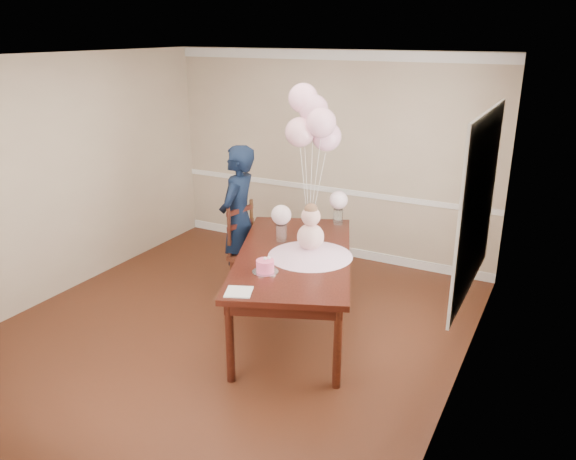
{
  "coord_description": "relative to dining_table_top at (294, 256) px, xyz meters",
  "views": [
    {
      "loc": [
        2.89,
        -4.22,
        2.92
      ],
      "look_at": [
        0.47,
        0.43,
        1.05
      ],
      "focal_mm": 35.0,
      "sensor_mm": 36.0,
      "label": 1
    }
  ],
  "objects": [
    {
      "name": "chair_leg_br",
      "position": [
        -0.5,
        0.6,
        -0.57
      ],
      "size": [
        0.05,
        0.05,
        0.46
      ],
      "primitive_type": "cylinder",
      "rotation": [
        0.0,
        0.0,
        -0.18
      ],
      "color": "#3E1D10",
      "rests_on": "floor"
    },
    {
      "name": "window_blinds",
      "position": [
        1.66,
        0.09,
        0.75
      ],
      "size": [
        0.01,
        1.5,
        1.4
      ],
      "primitive_type": "cube",
      "color": "white",
      "rests_on": "wall_right"
    },
    {
      "name": "balloon_b",
      "position": [
        0.0,
        0.59,
        1.24
      ],
      "size": [
        0.31,
        0.31,
        0.31
      ],
      "primitive_type": "sphere",
      "color": "#E7A3BE",
      "rests_on": "balloon_ribbon_b"
    },
    {
      "name": "crown_molding",
      "position": [
        -0.55,
        2.08,
        1.83
      ],
      "size": [
        4.5,
        0.02,
        0.12
      ],
      "primitive_type": "cube",
      "color": "white",
      "rests_on": "wall_back"
    },
    {
      "name": "balloon_a",
      "position": [
        -0.22,
        0.56,
        1.13
      ],
      "size": [
        0.31,
        0.31,
        0.31
      ],
      "primitive_type": "sphere",
      "color": "#E8A4B4",
      "rests_on": "balloon_ribbon_a"
    },
    {
      "name": "dining_chair_seat",
      "position": [
        -0.73,
        0.45,
        -0.32
      ],
      "size": [
        0.54,
        0.54,
        0.05
      ],
      "primitive_type": "cube",
      "rotation": [
        0.0,
        0.0,
        -0.18
      ],
      "color": "#39190F",
      "rests_on": "chair_leg_fl"
    },
    {
      "name": "balloon_weight",
      "position": [
        -0.12,
        0.6,
        0.04
      ],
      "size": [
        0.06,
        0.06,
        0.02
      ],
      "primitive_type": "cylinder",
      "rotation": [
        0.0,
        0.0,
        0.38
      ],
      "color": "silver",
      "rests_on": "dining_table_top"
    },
    {
      "name": "chair_back_post_l",
      "position": [
        -0.97,
        0.3,
        -0.01
      ],
      "size": [
        0.05,
        0.05,
        0.59
      ],
      "primitive_type": "cylinder",
      "rotation": [
        0.0,
        0.0,
        -0.18
      ],
      "color": "#35170E",
      "rests_on": "dining_chair_seat"
    },
    {
      "name": "roses_far",
      "position": [
        0.04,
        1.02,
        0.31
      ],
      "size": [
        0.21,
        0.21,
        0.21
      ],
      "primitive_type": "sphere",
      "color": "white",
      "rests_on": "rose_vase_far"
    },
    {
      "name": "wall_back",
      "position": [
        -0.55,
        2.09,
        0.55
      ],
      "size": [
        4.5,
        0.02,
        2.7
      ],
      "primitive_type": "cube",
      "color": "tan",
      "rests_on": "floor"
    },
    {
      "name": "chair_leg_fr",
      "position": [
        -0.57,
        0.23,
        -0.57
      ],
      "size": [
        0.05,
        0.05,
        0.46
      ],
      "primitive_type": "cylinder",
      "rotation": [
        0.0,
        0.0,
        -0.18
      ],
      "color": "black",
      "rests_on": "floor"
    },
    {
      "name": "chair_slat_low",
      "position": [
        -0.93,
        0.49,
        -0.14
      ],
      "size": [
        0.11,
        0.42,
        0.05
      ],
      "primitive_type": "cube",
      "rotation": [
        0.0,
        0.0,
        -0.18
      ],
      "color": "#341A0E",
      "rests_on": "dining_chair_seat"
    },
    {
      "name": "roses_near",
      "position": [
        -0.28,
        0.25,
        0.31
      ],
      "size": [
        0.21,
        0.21,
        0.21
      ],
      "primitive_type": "sphere",
      "color": "beige",
      "rests_on": "rose_vase_near"
    },
    {
      "name": "woman",
      "position": [
        -1.0,
        0.54,
        0.07
      ],
      "size": [
        0.5,
        0.68,
        1.73
      ],
      "primitive_type": "imported",
      "rotation": [
        0.0,
        0.0,
        -1.43
      ],
      "color": "black",
      "rests_on": "floor"
    },
    {
      "name": "baby_hair",
      "position": [
        0.17,
        0.01,
        0.5
      ],
      "size": [
        0.13,
        0.13,
        0.13
      ],
      "primitive_type": "sphere",
      "color": "brown",
      "rests_on": "baby_head"
    },
    {
      "name": "table_leg_bl",
      "position": [
        -0.8,
        0.77,
        -0.41
      ],
      "size": [
        0.1,
        0.1,
        0.77
      ],
      "primitive_type": "cylinder",
      "rotation": [
        0.0,
        0.0,
        0.38
      ],
      "color": "black",
      "rests_on": "floor"
    },
    {
      "name": "balloon_ribbon_d",
      "position": [
        -0.19,
        0.65,
        0.67
      ],
      "size": [
        0.13,
        0.08,
        1.25
      ],
      "primitive_type": "cylinder",
      "rotation": [
        -0.09,
        -0.07,
        0.38
      ],
      "color": "white",
      "rests_on": "balloon_weight"
    },
    {
      "name": "napkin",
      "position": [
        -0.01,
        -1.01,
        0.03
      ],
      "size": [
        0.29,
        0.29,
        0.01
      ],
      "primitive_type": "cube",
      "rotation": [
        0.0,
        0.0,
        0.38
      ],
      "color": "silver",
      "rests_on": "dining_table_top"
    },
    {
      "name": "chair_slat_top",
      "position": [
        -0.93,
        0.49,
        0.2
      ],
      "size": [
        0.11,
        0.42,
        0.05
      ],
      "primitive_type": "cube",
      "rotation": [
        0.0,
        0.0,
        -0.18
      ],
      "color": "#34130E",
      "rests_on": "dining_chair_seat"
    },
    {
      "name": "table_apron",
      "position": [
        0.0,
        0.0,
        -0.08
      ],
      "size": [
        1.7,
        2.31,
        0.11
      ],
      "primitive_type": "cube",
      "rotation": [
        0.0,
        0.0,
        0.38
      ],
      "color": "black",
      "rests_on": "table_leg_fl"
    },
    {
      "name": "baby_torso",
      "position": [
        0.17,
        0.01,
        0.23
      ],
      "size": [
        0.26,
        0.26,
        0.26
      ],
      "primitive_type": "sphere",
      "color": "pink",
      "rests_on": "baby_skirt"
    },
    {
      "name": "chair_slat_mid",
      "position": [
        -0.93,
        0.49,
        0.03
      ],
      "size": [
        0.11,
        0.42,
        0.05
      ],
      "primitive_type": "cube",
      "rotation": [
        0.0,
        0.0,
        -0.18
      ],
      "color": "#37130F",
      "rests_on": "dining_chair_seat"
    },
    {
      "name": "balloon_ribbon_b",
      "position": [
        -0.06,
        0.6,
        0.56
      ],
      "size": [
        0.13,
        0.02,
        1.03
      ],
      "primitive_type": "cylinder",
      "rotation": [
        0.05,
        0.1,
        0.38
      ],
      "color": "white",
      "rests_on": "balloon_weight"
    },
    {
      "name": "cake_flower_b",
      "position": [
        0.0,
        -0.51,
        0.16
      ],
      "size": [
        0.03,
        0.03,
        0.03
      ],
      "primitive_type": "sphere",
      "color": "white",
      "rests_on": "birthday_cake"
    },
    {
      "name": "baby_head",
      "position": [
        0.17,
        0.01,
        0.44
      ],
      "size": [
        0.19,
        0.19,
        0.19
      ],
      "primitive_type": "sphere",
      "color": "#D09B8F",
      "rests_on": "baby_torso"
    },
    {
      "name": "balloon_d",
      "position": [
        -0.25,
        0.69,
        1.46
      ],
      "size": [
        0.31,
        0.31,
        0.31
      ],
      "primitive_type": "sphere",
      "color": "#FBB2D0",
      "rests_on": "balloon_ribbon_d"
    },
    {
      "name": "chair_leg_fl",
      "position": [
        -0.95,
        0.3,
        -0.57
      ],
      "size": [
        0.05,
        0.05,
        0.46
      ],
      "primitive_type": "cylinder",
      "rotation": [
        0.0,
        0.0,
        -0.18
      ],
      "color": "#3E1A10",
      "rests_on": "floor"
    },
    {
      "name": "balloon_ribbon_e",
      "position": [
        -0.06,
        0.67,
        0.47
      ],
      "size": [
        0.12,
        0.13,
        0.85
      ],
      "primitive_type": "cylinder",
      "rotation": [
        -0.09,
        0.17,
        0.38
      ],
      "color": "white",
      "rests_on": "balloon_weight"
    },
    {
      "name": "wall_left",
      "position": [
        -2.8,
        -0.41,
        0.55
      ],
      "size": [
        0.02,
        5.0,
        2.7
      ],
      "primitive_type": "cube",
      "color": "tan",
      "rests_on": "floor"
    },
    {
      "name": "baby_skirt",
      "position": [
        0.17,
        0.01,
        0.08
      ],
      "size": [
        1.09,
        1.09,
        0.11
      ],
      "primitive_type": "cone",
      "rotation": [
        0.0,
        0.0,
        0.38
      ],
      "color": "#DBA1C2",
      "rests_on": "dining_table_top"
    },
    {
      "name": "floor",
      "position": [
        -0.55,
        -0.41,
        -0.8
      ],
      "size": [
        4.5,
        5.0,
        0.0
      ],
      "primitive_type": "cube",
      "color": "#37180D",
      "rests_on": "ground"
    },
    {
      "name": "baseboard_trim",
      "position": [
        -0.55,
        2.08,
        -0.74
      ],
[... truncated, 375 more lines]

